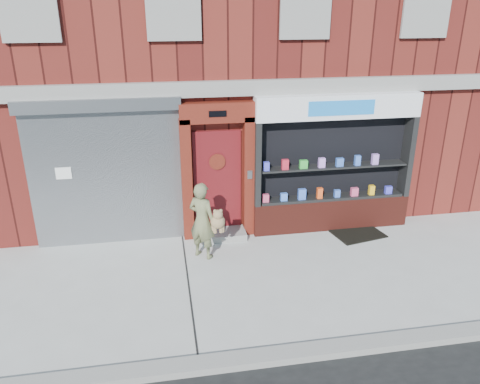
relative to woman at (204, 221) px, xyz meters
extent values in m
plane|color=#9E9E99|center=(1.16, -0.96, -0.78)|extent=(80.00, 80.00, 0.00)
cube|color=gray|center=(1.16, -3.11, -0.72)|extent=(60.00, 0.30, 0.12)
cube|color=#4D1511|center=(1.16, 5.04, 3.22)|extent=(12.00, 8.00, 8.00)
cube|color=gray|center=(1.16, 0.96, 2.37)|extent=(12.00, 0.16, 0.30)
cube|color=gray|center=(-1.84, 0.98, 0.62)|extent=(3.00, 0.10, 2.80)
cube|color=slate|center=(-1.84, 0.92, 2.14)|extent=(3.10, 0.30, 0.24)
cube|color=white|center=(-2.64, 0.92, 0.82)|extent=(0.30, 0.01, 0.24)
cube|color=#51160D|center=(-0.24, 0.90, 0.52)|extent=(0.22, 0.28, 2.60)
cube|color=#51160D|center=(1.06, 0.90, 0.52)|extent=(0.22, 0.28, 2.60)
cube|color=#51160D|center=(0.41, 0.90, 1.92)|extent=(1.50, 0.28, 0.40)
cube|color=black|center=(0.41, 0.75, 1.92)|extent=(0.35, 0.01, 0.12)
cube|color=#571013|center=(0.41, 1.01, 0.42)|extent=(1.00, 0.06, 2.20)
cylinder|color=black|center=(0.41, 0.97, 0.87)|extent=(0.28, 0.02, 0.28)
cylinder|color=#51160D|center=(0.41, 0.96, 0.87)|extent=(0.34, 0.02, 0.34)
cube|color=gray|center=(0.41, 0.74, -0.71)|extent=(1.10, 0.55, 0.15)
cube|color=slate|center=(1.06, 0.75, 0.62)|extent=(0.10, 0.02, 0.18)
cube|color=#571C14|center=(2.91, 0.84, -0.43)|extent=(3.50, 0.40, 0.70)
cube|color=black|center=(1.22, 0.84, 0.82)|extent=(0.12, 0.40, 1.80)
cube|color=black|center=(4.60, 0.84, 0.82)|extent=(0.12, 0.40, 1.80)
cube|color=black|center=(2.91, 1.03, 0.82)|extent=(3.30, 0.03, 1.80)
cube|color=black|center=(2.91, 0.84, -0.05)|extent=(3.20, 0.36, 0.06)
cube|color=black|center=(2.91, 0.84, 0.67)|extent=(3.20, 0.36, 0.04)
cube|color=white|center=(2.91, 0.84, 1.97)|extent=(3.50, 0.40, 0.50)
cube|color=blue|center=(2.91, 0.64, 1.97)|extent=(1.40, 0.01, 0.30)
cube|color=#D8486F|center=(1.41, 0.76, 0.06)|extent=(0.13, 0.09, 0.17)
cube|color=#4476EA|center=(1.81, 0.76, 0.06)|extent=(0.14, 0.09, 0.17)
cube|color=blue|center=(2.21, 0.76, 0.10)|extent=(0.16, 0.09, 0.24)
cube|color=#FF511A|center=(2.61, 0.76, 0.09)|extent=(0.12, 0.09, 0.24)
cube|color=blue|center=(3.01, 0.76, 0.06)|extent=(0.12, 0.09, 0.16)
cube|color=#D94875|center=(3.41, 0.76, 0.07)|extent=(0.15, 0.09, 0.19)
cube|color=yellow|center=(3.81, 0.76, 0.08)|extent=(0.12, 0.09, 0.22)
cube|color=#3F40D9|center=(4.21, 0.76, 0.06)|extent=(0.15, 0.09, 0.17)
cube|color=#444BE9|center=(1.41, 0.76, 0.78)|extent=(0.11, 0.09, 0.18)
cube|color=red|center=(1.81, 0.76, 0.79)|extent=(0.14, 0.09, 0.22)
cube|color=green|center=(2.21, 0.76, 0.78)|extent=(0.17, 0.09, 0.18)
cube|color=#CC8BFA|center=(2.61, 0.76, 0.79)|extent=(0.14, 0.09, 0.20)
cube|color=blue|center=(3.01, 0.76, 0.78)|extent=(0.15, 0.09, 0.18)
cube|color=blue|center=(3.41, 0.76, 0.79)|extent=(0.12, 0.09, 0.22)
cube|color=#B47EE3|center=(3.81, 0.76, 0.80)|extent=(0.14, 0.09, 0.23)
imported|color=#666945|center=(-0.03, 0.01, 0.00)|extent=(0.68, 0.65, 1.56)
sphere|color=olive|center=(0.26, -0.11, 0.01)|extent=(0.28, 0.28, 0.28)
sphere|color=olive|center=(0.26, -0.16, 0.18)|extent=(0.19, 0.19, 0.19)
sphere|color=olive|center=(0.21, -0.16, 0.25)|extent=(0.07, 0.07, 0.07)
sphere|color=olive|center=(0.32, -0.16, 0.25)|extent=(0.07, 0.07, 0.07)
cylinder|color=olive|center=(0.17, -0.11, -0.13)|extent=(0.07, 0.07, 0.17)
cylinder|color=olive|center=(0.36, -0.11, -0.13)|extent=(0.07, 0.07, 0.17)
cylinder|color=olive|center=(0.21, -0.13, -0.13)|extent=(0.07, 0.07, 0.17)
cylinder|color=olive|center=(0.32, -0.13, -0.13)|extent=(0.07, 0.07, 0.17)
cube|color=black|center=(3.41, 0.38, -0.77)|extent=(1.18, 0.94, 0.03)
camera|label=1|loc=(-0.72, -8.21, 3.88)|focal=35.00mm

